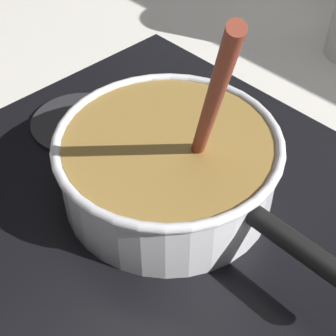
% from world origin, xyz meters
% --- Properties ---
extents(ground, '(2.40, 1.60, 0.04)m').
position_xyz_m(ground, '(0.00, 0.00, -0.02)').
color(ground, beige).
extents(hob_plate, '(0.56, 0.48, 0.01)m').
position_xyz_m(hob_plate, '(0.04, 0.15, 0.01)').
color(hob_plate, black).
rests_on(hob_plate, ground).
extents(burner_ring, '(0.20, 0.20, 0.01)m').
position_xyz_m(burner_ring, '(0.04, 0.15, 0.02)').
color(burner_ring, '#592D0C').
rests_on(burner_ring, hob_plate).
extents(spare_burner, '(0.13, 0.13, 0.01)m').
position_xyz_m(spare_burner, '(-0.14, 0.15, 0.01)').
color(spare_burner, '#262628').
rests_on(spare_burner, hob_plate).
extents(cooking_pan, '(0.40, 0.25, 0.29)m').
position_xyz_m(cooking_pan, '(0.04, 0.15, 0.06)').
color(cooking_pan, silver).
rests_on(cooking_pan, hob_plate).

